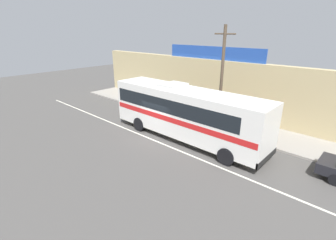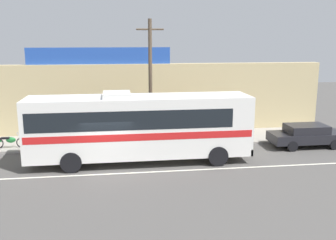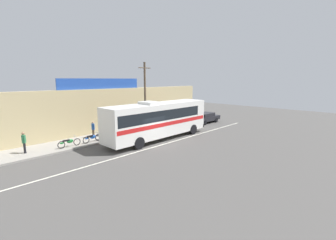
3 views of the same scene
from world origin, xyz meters
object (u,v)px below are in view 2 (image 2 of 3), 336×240
intercity_bus (138,124)px  motorcycle_purple (46,140)px  parked_car (307,135)px  motorcycle_black (9,141)px  motorcycle_red (69,138)px  pedestrian_far_right (95,126)px  utility_pole (150,81)px  pedestrian_far_left (65,125)px

intercity_bus → motorcycle_purple: 6.38m
parked_car → motorcycle_black: (-17.76, 1.71, -0.17)m
parked_car → motorcycle_black: size_ratio=2.35×
intercity_bus → motorcycle_black: intercity_bus is taller
motorcycle_black → motorcycle_red: (3.44, 0.14, 0.00)m
intercity_bus → motorcycle_purple: size_ratio=6.35×
motorcycle_black → intercity_bus: bearing=-23.5°
motorcycle_purple → pedestrian_far_right: size_ratio=1.13×
intercity_bus → parked_car: (10.34, 1.51, -1.33)m
intercity_bus → utility_pole: size_ratio=1.56×
motorcycle_purple → pedestrian_far_right: 3.07m
motorcycle_red → pedestrian_far_left: size_ratio=1.19×
utility_pole → motorcycle_purple: bearing=178.2°
utility_pole → motorcycle_red: size_ratio=3.87×
motorcycle_purple → pedestrian_far_left: (0.99, 1.56, 0.51)m
pedestrian_far_left → pedestrian_far_right: size_ratio=1.00×
motorcycle_red → pedestrian_far_right: 1.79m
intercity_bus → pedestrian_far_right: intercity_bus is taller
parked_car → pedestrian_far_left: (-14.68, 3.21, 0.34)m
intercity_bus → utility_pole: (0.94, 2.97, 1.94)m
motorcycle_purple → pedestrian_far_right: bearing=19.4°
motorcycle_purple → motorcycle_red: (1.35, 0.20, 0.00)m
intercity_bus → utility_pole: utility_pole is taller
motorcycle_black → pedestrian_far_left: bearing=26.0°
intercity_bus → motorcycle_purple: intercity_bus is taller
utility_pole → motorcycle_red: (-4.93, 0.40, -3.44)m
intercity_bus → motorcycle_red: (-3.98, 3.36, -1.50)m
motorcycle_red → parked_car: bearing=-7.4°
intercity_bus → motorcycle_black: (-7.42, 3.22, -1.50)m
motorcycle_red → pedestrian_far_left: pedestrian_far_left is taller
intercity_bus → motorcycle_purple: (-5.33, 3.17, -1.50)m
parked_car → pedestrian_far_right: (-12.82, 2.66, 0.34)m
motorcycle_purple → motorcycle_red: bearing=8.3°
parked_car → utility_pole: 10.05m
utility_pole → motorcycle_black: 9.04m
motorcycle_black → utility_pole: bearing=-1.7°
utility_pole → motorcycle_red: 6.02m
motorcycle_black → parked_car: bearing=-5.5°
motorcycle_black → motorcycle_red: size_ratio=1.01×
parked_car → intercity_bus: bearing=-171.7°
motorcycle_red → pedestrian_far_right: pedestrian_far_right is taller
intercity_bus → motorcycle_black: size_ratio=5.95×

